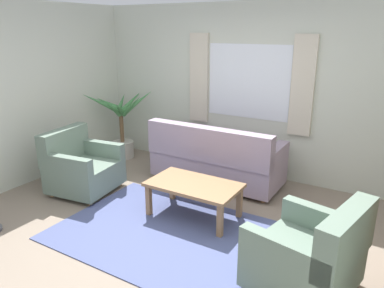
{
  "coord_description": "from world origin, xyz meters",
  "views": [
    {
      "loc": [
        2.15,
        -3.01,
        2.23
      ],
      "look_at": [
        -0.08,
        0.7,
        0.86
      ],
      "focal_mm": 34.5,
      "sensor_mm": 36.0,
      "label": 1
    }
  ],
  "objects_px": {
    "couch": "(215,160)",
    "coffee_table": "(194,188)",
    "armchair_left": "(81,167)",
    "potted_plant": "(122,127)",
    "armchair_right": "(311,256)"
  },
  "relations": [
    {
      "from": "couch",
      "to": "coffee_table",
      "type": "relative_size",
      "value": 1.73
    },
    {
      "from": "armchair_left",
      "to": "potted_plant",
      "type": "relative_size",
      "value": 0.76
    },
    {
      "from": "couch",
      "to": "potted_plant",
      "type": "distance_m",
      "value": 1.97
    },
    {
      "from": "armchair_left",
      "to": "armchair_right",
      "type": "distance_m",
      "value": 3.34
    },
    {
      "from": "armchair_right",
      "to": "potted_plant",
      "type": "bearing_deg",
      "value": -104.7
    },
    {
      "from": "armchair_right",
      "to": "coffee_table",
      "type": "xyz_separation_m",
      "value": [
        -1.55,
        0.65,
        0.03
      ]
    },
    {
      "from": "couch",
      "to": "armchair_left",
      "type": "relative_size",
      "value": 2.02
    },
    {
      "from": "armchair_left",
      "to": "coffee_table",
      "type": "height_order",
      "value": "armchair_left"
    },
    {
      "from": "coffee_table",
      "to": "potted_plant",
      "type": "height_order",
      "value": "potted_plant"
    },
    {
      "from": "armchair_left",
      "to": "potted_plant",
      "type": "distance_m",
      "value": 1.48
    },
    {
      "from": "armchair_right",
      "to": "potted_plant",
      "type": "relative_size",
      "value": 0.81
    },
    {
      "from": "armchair_right",
      "to": "coffee_table",
      "type": "bearing_deg",
      "value": -100.89
    },
    {
      "from": "couch",
      "to": "armchair_right",
      "type": "xyz_separation_m",
      "value": [
        1.81,
        -1.69,
        -0.01
      ]
    },
    {
      "from": "couch",
      "to": "potted_plant",
      "type": "height_order",
      "value": "potted_plant"
    },
    {
      "from": "armchair_left",
      "to": "coffee_table",
      "type": "relative_size",
      "value": 0.85
    }
  ]
}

